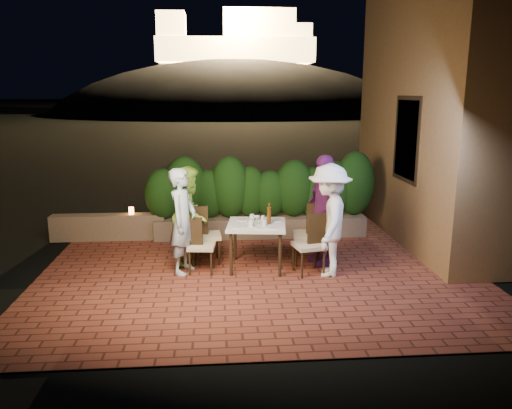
{
  "coord_description": "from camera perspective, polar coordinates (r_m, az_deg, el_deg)",
  "views": [
    {
      "loc": [
        -0.66,
        -7.35,
        2.84
      ],
      "look_at": [
        -0.03,
        0.55,
        1.05
      ],
      "focal_mm": 35.0,
      "sensor_mm": 36.0,
      "label": 1
    }
  ],
  "objects": [
    {
      "name": "plate_nw",
      "position": [
        7.89,
        -1.97,
        -2.59
      ],
      "size": [
        0.21,
        0.21,
        0.01
      ],
      "primitive_type": "cylinder",
      "color": "white",
      "rests_on": "dining_table"
    },
    {
      "name": "glass_ne",
      "position": [
        7.96,
        0.93,
        -2.08
      ],
      "size": [
        0.06,
        0.06,
        0.11
      ],
      "primitive_type": "cylinder",
      "color": "silver",
      "rests_on": "dining_table"
    },
    {
      "name": "parapet",
      "position": [
        10.22,
        -16.49,
        -2.48
      ],
      "size": [
        2.2,
        0.3,
        0.5
      ],
      "primitive_type": "cube",
      "color": "#745E49",
      "rests_on": "ground"
    },
    {
      "name": "chair_right_back",
      "position": [
        8.43,
        5.9,
        -3.31
      ],
      "size": [
        0.53,
        0.53,
        1.04
      ],
      "primitive_type": null,
      "rotation": [
        0.0,
        0.0,
        3.04
      ],
      "color": "black",
      "rests_on": "ground"
    },
    {
      "name": "bowl",
      "position": [
        8.41,
        -0.16,
        -1.51
      ],
      "size": [
        0.19,
        0.19,
        0.04
      ],
      "primitive_type": "imported",
      "rotation": [
        0.0,
        0.0,
        -0.1
      ],
      "color": "white",
      "rests_on": "dining_table"
    },
    {
      "name": "fortress",
      "position": [
        67.83,
        -2.41,
        19.24
      ],
      "size": [
        26.0,
        8.0,
        8.0
      ],
      "primitive_type": null,
      "color": "#FFCC7A",
      "rests_on": "hill"
    },
    {
      "name": "chair_left_back",
      "position": [
        8.48,
        -5.61,
        -3.41
      ],
      "size": [
        0.48,
        0.48,
        0.98
      ],
      "primitive_type": null,
      "rotation": [
        0.0,
        0.0,
        0.06
      ],
      "color": "black",
      "rests_on": "ground"
    },
    {
      "name": "diner_purple",
      "position": [
        8.36,
        7.77,
        -0.61
      ],
      "size": [
        0.67,
        1.16,
        1.85
      ],
      "primitive_type": "imported",
      "rotation": [
        0.0,
        0.0,
        -1.36
      ],
      "color": "#6C246D",
      "rests_on": "ground"
    },
    {
      "name": "glass_sw",
      "position": [
        8.24,
        -0.45,
        -1.51
      ],
      "size": [
        0.07,
        0.07,
        0.12
      ],
      "primitive_type": "cylinder",
      "color": "silver",
      "rests_on": "dining_table"
    },
    {
      "name": "diner_green",
      "position": [
        8.44,
        -7.55,
        -1.19
      ],
      "size": [
        0.75,
        0.89,
        1.65
      ],
      "primitive_type": "imported",
      "rotation": [
        0.0,
        0.0,
        1.4
      ],
      "color": "#A3D944",
      "rests_on": "ground"
    },
    {
      "name": "hill",
      "position": [
        67.75,
        -2.29,
        6.96
      ],
      "size": [
        52.0,
        40.0,
        22.0
      ],
      "primitive_type": "ellipsoid",
      "color": "black",
      "rests_on": "ground"
    },
    {
      "name": "beer_bottle",
      "position": [
        8.07,
        1.51,
        -1.01
      ],
      "size": [
        0.07,
        0.07,
        0.34
      ],
      "primitive_type": null,
      "color": "#50290D",
      "rests_on": "dining_table"
    },
    {
      "name": "terrace_floor",
      "position": [
        8.4,
        0.25,
        -7.57
      ],
      "size": [
        7.0,
        6.0,
        0.15
      ],
      "primitive_type": "cube",
      "color": "brown",
      "rests_on": "ground"
    },
    {
      "name": "diner_blue",
      "position": [
        7.96,
        -8.38,
        -1.9
      ],
      "size": [
        0.58,
        0.72,
        1.69
      ],
      "primitive_type": "imported",
      "rotation": [
        0.0,
        0.0,
        1.24
      ],
      "color": "#A1BDCF",
      "rests_on": "ground"
    },
    {
      "name": "planter",
      "position": [
        10.04,
        0.53,
        -2.5
      ],
      "size": [
        4.2,
        0.55,
        0.4
      ],
      "primitive_type": "cube",
      "color": "#745E49",
      "rests_on": "ground"
    },
    {
      "name": "glass_nw",
      "position": [
        7.9,
        -0.58,
        -2.14
      ],
      "size": [
        0.07,
        0.07,
        0.12
      ],
      "primitive_type": "cylinder",
      "color": "silver",
      "rests_on": "dining_table"
    },
    {
      "name": "hedge",
      "position": [
        9.87,
        0.54,
        1.7
      ],
      "size": [
        4.0,
        0.7,
        1.1
      ],
      "primitive_type": null,
      "color": "#14370E",
      "rests_on": "planter"
    },
    {
      "name": "window_frame",
      "position": [
        9.54,
        16.94,
        7.14
      ],
      "size": [
        0.06,
        1.15,
        1.55
      ],
      "primitive_type": "cube",
      "color": "black",
      "rests_on": "building_wall"
    },
    {
      "name": "plate_se",
      "position": [
        8.3,
        2.21,
        -1.81
      ],
      "size": [
        0.21,
        0.21,
        0.01
      ],
      "primitive_type": "cylinder",
      "color": "white",
      "rests_on": "dining_table"
    },
    {
      "name": "plate_ne",
      "position": [
        7.86,
        1.76,
        -2.64
      ],
      "size": [
        0.24,
        0.24,
        0.01
      ],
      "primitive_type": "cylinder",
      "color": "white",
      "rests_on": "dining_table"
    },
    {
      "name": "building_wall",
      "position": [
        10.28,
        20.27,
        10.07
      ],
      "size": [
        1.6,
        5.0,
        5.0
      ],
      "primitive_type": "cube",
      "color": "olive",
      "rests_on": "ground"
    },
    {
      "name": "diner_white",
      "position": [
        7.85,
        8.36,
        -1.81
      ],
      "size": [
        0.94,
        1.28,
        1.78
      ],
      "primitive_type": "imported",
      "rotation": [
        0.0,
        0.0,
        -1.84
      ],
      "color": "white",
      "rests_on": "ground"
    },
    {
      "name": "parapet_lamp",
      "position": [
        10.05,
        -14.07,
        -0.7
      ],
      "size": [
        0.1,
        0.1,
        0.14
      ],
      "primitive_type": "cylinder",
      "color": "orange",
      "rests_on": "parapet"
    },
    {
      "name": "chair_left_front",
      "position": [
        8.04,
        -6.25,
        -4.62
      ],
      "size": [
        0.46,
        0.46,
        0.9
      ],
      "primitive_type": null,
      "rotation": [
        0.0,
        0.0,
        -0.1
      ],
      "color": "black",
      "rests_on": "ground"
    },
    {
      "name": "plate_front",
      "position": [
        7.82,
        0.61,
        -2.74
      ],
      "size": [
        0.19,
        0.19,
        0.01
      ],
      "primitive_type": "cylinder",
      "color": "white",
      "rests_on": "dining_table"
    },
    {
      "name": "plate_centre",
      "position": [
        8.11,
        0.03,
        -2.16
      ],
      "size": [
        0.21,
        0.21,
        0.01
      ],
      "primitive_type": "cylinder",
      "color": "white",
      "rests_on": "dining_table"
    },
    {
      "name": "plate_sw",
      "position": [
        8.33,
        -1.58,
        -1.76
      ],
      "size": [
        0.19,
        0.19,
        0.01
      ],
      "primitive_type": "cylinder",
      "color": "white",
      "rests_on": "dining_table"
    },
    {
      "name": "chair_right_front",
      "position": [
        7.97,
        6.05,
        -4.52
      ],
      "size": [
        0.54,
        0.54,
        0.97
      ],
      "primitive_type": null,
      "rotation": [
        0.0,
        0.0,
        3.36
      ],
      "color": "black",
      "rests_on": "ground"
    },
    {
      "name": "ground",
      "position": [
        7.91,
        0.55,
        -8.45
      ],
      "size": [
        400.0,
        400.0,
        0.0
      ],
      "primitive_type": "plane",
      "color": "black",
      "rests_on": "ground"
    },
    {
      "name": "glass_se",
      "position": [
        8.23,
        0.79,
        -1.61
      ],
      "size": [
        0.06,
        0.06,
        0.1
      ],
      "primitive_type": "cylinder",
      "color": "silver",
      "rests_on": "dining_table"
    },
    {
      "name": "window_pane",
      "position": [
        9.55,
        16.99,
        7.14
      ],
      "size": [
        0.08,
        1.0,
        1.4
      ],
      "primitive_type": "cube",
      "color": "black",
      "rests_on": "building_wall"
    },
    {
      "name": "dining_table",
      "position": [
        8.2,
        0.06,
        -4.76
      ],
      "size": [
        1.04,
        1.04,
        0.75
      ],
      "primitive_type": null,
      "rotation": [
        0.0,
        0.0,
        -0.12
      ],
      "color": "white",
      "rests_on": "ground"
    }
  ]
}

